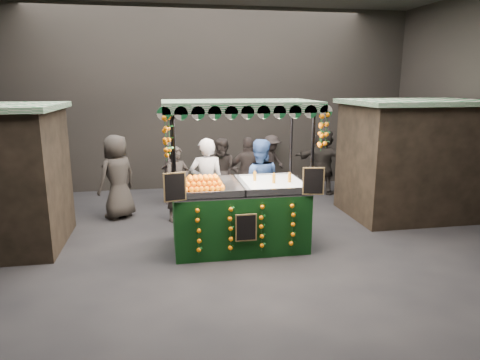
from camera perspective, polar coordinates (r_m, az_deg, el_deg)
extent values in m
plane|color=black|center=(7.84, -1.31, -9.44)|extent=(12.00, 12.00, 0.00)
cube|color=black|center=(12.23, -5.14, 10.58)|extent=(12.00, 0.10, 5.00)
cube|color=black|center=(2.49, 16.88, 1.32)|extent=(12.00, 0.10, 5.00)
cube|color=black|center=(10.43, 21.87, 2.40)|extent=(2.80, 2.00, 2.50)
cube|color=#135929|center=(10.29, 22.48, 9.53)|extent=(3.00, 2.20, 0.10)
cube|color=black|center=(7.91, -0.16, -5.09)|extent=(2.36, 1.29, 1.07)
cube|color=silver|center=(7.76, -0.16, -1.16)|extent=(2.36, 1.29, 0.04)
cylinder|color=black|center=(7.00, -8.56, -1.22)|extent=(0.05, 0.05, 2.58)
cylinder|color=black|center=(7.43, 9.45, -0.44)|extent=(0.05, 0.05, 2.58)
cylinder|color=black|center=(8.20, -8.86, 0.83)|extent=(0.05, 0.05, 2.58)
cylinder|color=black|center=(8.56, 6.70, 1.41)|extent=(0.05, 0.05, 2.58)
cube|color=#135929|center=(7.54, -0.17, 10.17)|extent=(2.63, 1.56, 0.09)
cube|color=white|center=(7.88, 4.46, -0.50)|extent=(1.05, 1.16, 0.09)
cube|color=black|center=(6.93, -8.64, -0.92)|extent=(0.36, 0.10, 0.47)
cube|color=black|center=(7.36, 9.71, -0.14)|extent=(0.36, 0.10, 0.47)
cube|color=black|center=(7.25, 0.81, -6.33)|extent=(0.37, 0.03, 0.47)
imported|color=gray|center=(8.74, -4.43, -0.59)|extent=(0.74, 0.53, 1.90)
imported|color=navy|center=(8.86, 2.52, -0.51)|extent=(1.03, 0.88, 1.86)
imported|color=#292421|center=(9.40, -8.32, -0.51)|extent=(0.72, 0.64, 1.65)
imported|color=#2A2422|center=(10.50, -2.21, 1.04)|extent=(0.99, 0.90, 1.65)
imported|color=#282221|center=(10.26, 1.14, 0.95)|extent=(1.08, 0.66, 1.72)
imported|color=#2A2422|center=(12.36, 4.13, 2.47)|extent=(1.12, 1.01, 1.51)
imported|color=#2D2925|center=(9.85, -15.96, 0.40)|extent=(1.08, 1.05, 1.87)
imported|color=#2A2622|center=(11.83, 11.00, 2.56)|extent=(1.67, 1.45, 1.82)
imported|color=#2D2524|center=(10.84, -9.37, 1.08)|extent=(0.42, 0.60, 1.59)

